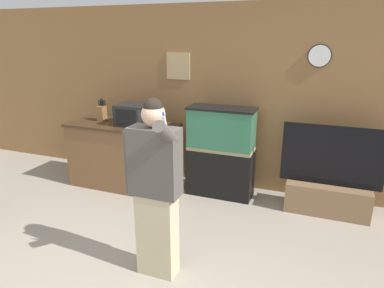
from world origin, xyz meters
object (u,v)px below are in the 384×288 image
object	(u,v)px
person_standing	(155,188)
knife_block	(102,113)
counter_island	(124,155)
tv_on_stand	(328,188)
microwave	(135,115)
aquarium_on_stand	(221,152)

from	to	relation	value
person_standing	knife_block	bearing A→B (deg)	135.71
counter_island	tv_on_stand	xyz separation A→B (m)	(2.84, 0.20, -0.15)
person_standing	tv_on_stand	bearing A→B (deg)	50.70
counter_island	tv_on_stand	size ratio (longest dim) A/B	1.32
knife_block	person_standing	xyz separation A→B (m)	(1.73, -1.68, -0.20)
microwave	aquarium_on_stand	bearing A→B (deg)	9.59
knife_block	tv_on_stand	bearing A→B (deg)	2.53
aquarium_on_stand	person_standing	world-z (taller)	person_standing
aquarium_on_stand	tv_on_stand	world-z (taller)	aquarium_on_stand
counter_island	microwave	world-z (taller)	microwave
counter_island	microwave	bearing A→B (deg)	5.08
aquarium_on_stand	tv_on_stand	xyz separation A→B (m)	(1.42, -0.02, -0.30)
knife_block	tv_on_stand	xyz separation A→B (m)	(3.22, 0.14, -0.74)
microwave	aquarium_on_stand	size ratio (longest dim) A/B	0.39
microwave	aquarium_on_stand	xyz separation A→B (m)	(1.21, 0.20, -0.48)
microwave	person_standing	world-z (taller)	person_standing
microwave	person_standing	size ratio (longest dim) A/B	0.29
counter_island	aquarium_on_stand	bearing A→B (deg)	8.92
counter_island	microwave	distance (m)	0.66
knife_block	tv_on_stand	world-z (taller)	knife_block
counter_island	person_standing	world-z (taller)	person_standing
counter_island	aquarium_on_stand	xyz separation A→B (m)	(1.42, 0.22, 0.15)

